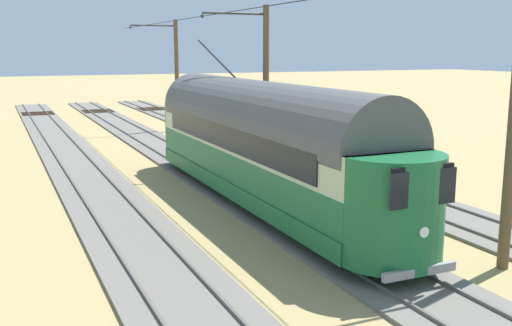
{
  "coord_description": "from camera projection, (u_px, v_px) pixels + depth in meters",
  "views": [
    {
      "loc": [
        8.31,
        21.96,
        5.32
      ],
      "look_at": [
        0.18,
        3.57,
        1.5
      ],
      "focal_mm": 41.87,
      "sensor_mm": 36.0,
      "label": 1
    }
  ],
  "objects": [
    {
      "name": "track_streetcar_siding",
      "position": [
        326.0,
        171.0,
        26.25
      ],
      "size": [
        2.8,
        80.0,
        0.18
      ],
      "color": "#666059",
      "rests_on": "ground"
    },
    {
      "name": "overhead_wire_run",
      "position": [
        198.0,
        17.0,
        25.68
      ],
      "size": [
        2.97,
        32.02,
        0.18
      ],
      "color": "black",
      "rests_on": "ground"
    },
    {
      "name": "switch_stand",
      "position": [
        253.0,
        127.0,
        36.38
      ],
      "size": [
        0.5,
        0.3,
        1.24
      ],
      "color": "black",
      "rests_on": "ground"
    },
    {
      "name": "vintage_streetcar",
      "position": [
        260.0,
        141.0,
        20.46
      ],
      "size": [
        2.65,
        17.31,
        5.58
      ],
      "color": "#196033",
      "rests_on": "ground"
    },
    {
      "name": "catenary_pole_foreground",
      "position": [
        175.0,
        73.0,
        39.21
      ],
      "size": [
        3.18,
        0.28,
        7.25
      ],
      "color": "brown",
      "rests_on": "ground"
    },
    {
      "name": "catenary_pole_mid_near",
      "position": [
        264.0,
        84.0,
        26.63
      ],
      "size": [
        3.18,
        0.28,
        7.25
      ],
      "color": "brown",
      "rests_on": "ground"
    },
    {
      "name": "catenary_pole_mid_far",
      "position": [
        512.0,
        115.0,
        14.04
      ],
      "size": [
        3.18,
        0.28,
        7.25
      ],
      "color": "brown",
      "rests_on": "ground"
    },
    {
      "name": "track_adjacent_siding",
      "position": [
        221.0,
        181.0,
        24.3
      ],
      "size": [
        2.8,
        80.0,
        0.18
      ],
      "color": "#666059",
      "rests_on": "ground"
    },
    {
      "name": "ground_plane",
      "position": [
        224.0,
        184.0,
        24.03
      ],
      "size": [
        220.0,
        220.0,
        0.0
      ],
      "primitive_type": "plane",
      "color": "#9E8956"
    },
    {
      "name": "track_third_siding",
      "position": [
        99.0,
        193.0,
        22.35
      ],
      "size": [
        2.8,
        80.0,
        0.18
      ],
      "color": "#666059",
      "rests_on": "ground"
    }
  ]
}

